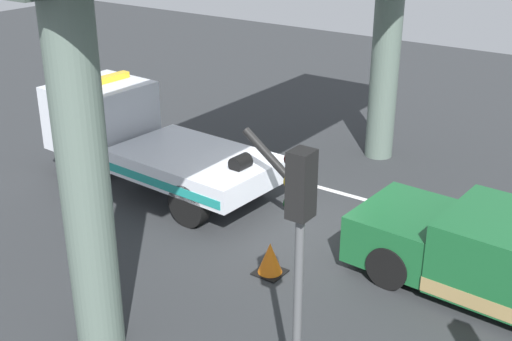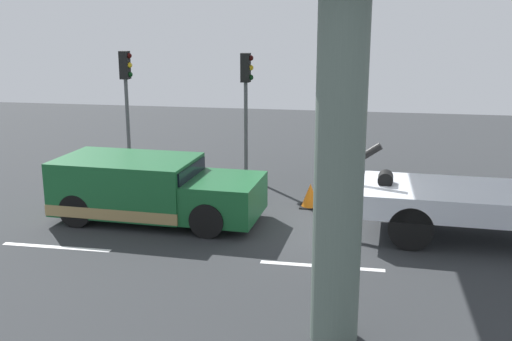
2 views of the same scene
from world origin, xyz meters
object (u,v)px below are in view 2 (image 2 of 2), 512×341
object	(u,v)px
traffic_cone_orange	(310,196)
traffic_light_far	(246,88)
towed_van_green	(149,190)
traffic_light_near	(126,85)

from	to	relation	value
traffic_cone_orange	traffic_light_far	bearing A→B (deg)	129.63
towed_van_green	traffic_light_near	size ratio (longest dim) A/B	1.32
towed_van_green	traffic_cone_orange	xyz separation A→B (m)	(3.97, 1.77, -0.46)
towed_van_green	traffic_light_far	xyz separation A→B (m)	(1.63, 4.60, 2.14)
traffic_light_far	traffic_cone_orange	world-z (taller)	traffic_light_far
traffic_cone_orange	towed_van_green	bearing A→B (deg)	-155.97
towed_van_green	traffic_light_far	world-z (taller)	traffic_light_far
traffic_light_near	traffic_light_far	bearing A→B (deg)	0.00
towed_van_green	traffic_light_near	distance (m)	5.61
traffic_light_near	traffic_light_far	distance (m)	4.00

